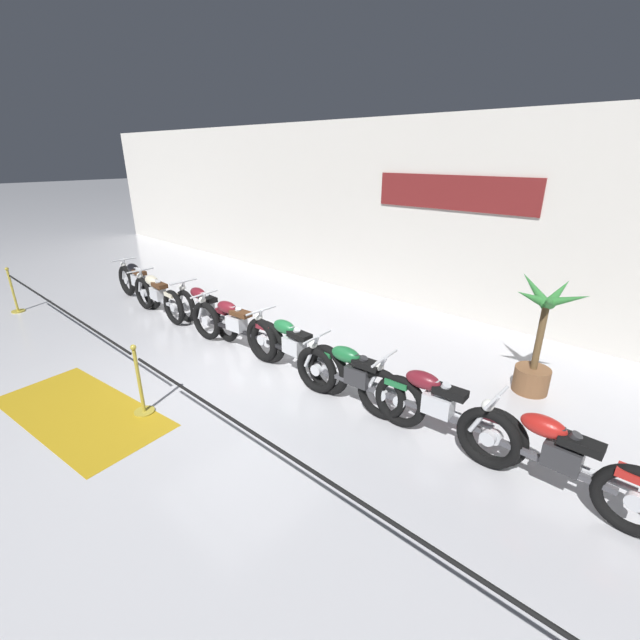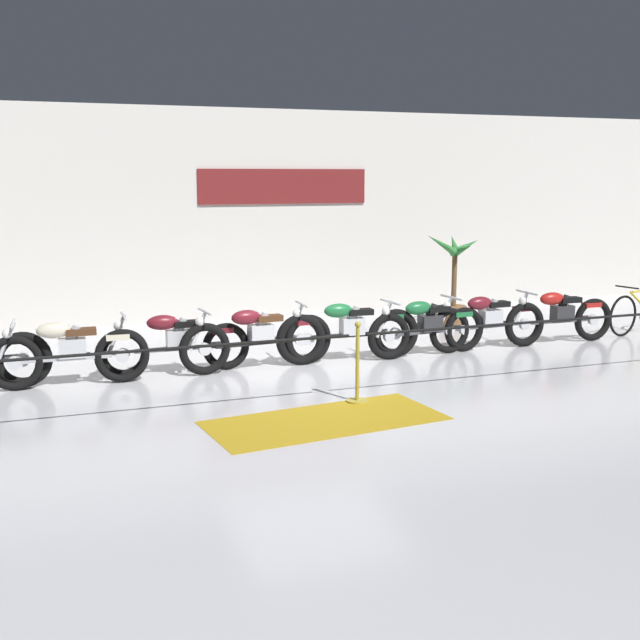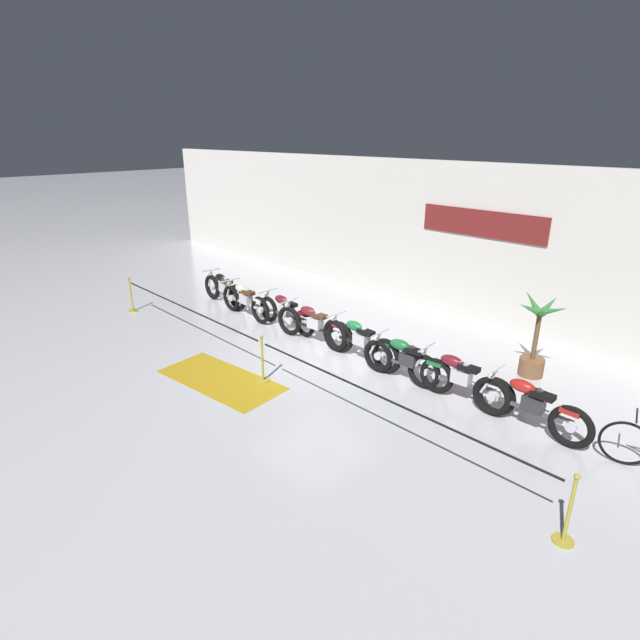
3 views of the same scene
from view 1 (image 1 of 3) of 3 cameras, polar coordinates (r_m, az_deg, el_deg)
The scene contains 14 objects.
ground_plane at distance 7.34m, azimuth -11.15°, elevation -6.95°, with size 120.00×120.00×0.00m, color silver.
back_wall at distance 10.40m, azimuth 11.73°, elevation 13.59°, with size 28.00×0.29×4.20m.
motorcycle_black_0 at distance 11.39m, azimuth -23.09°, elevation 4.58°, with size 2.21×0.62×0.97m.
motorcycle_cream_1 at distance 10.17m, azimuth -20.88°, elevation 3.06°, with size 2.19×0.62×0.96m.
motorcycle_maroon_2 at distance 9.01m, azimuth -15.19°, elevation 1.34°, with size 2.21×0.62×0.94m.
motorcycle_maroon_3 at distance 7.98m, azimuth -11.31°, elevation -0.77°, with size 2.43×0.62×0.96m.
motorcycle_green_4 at distance 6.94m, azimuth -3.75°, elevation -3.87°, with size 2.37×0.62×0.97m.
motorcycle_green_5 at distance 6.10m, azimuth 4.72°, elevation -7.75°, with size 2.17×0.62×0.95m.
motorcycle_maroon_6 at distance 5.63m, azimuth 14.89°, elevation -11.10°, with size 2.27×0.62×0.95m.
motorcycle_red_7 at distance 5.26m, azimuth 28.87°, elevation -15.88°, with size 2.17×0.62×0.96m.
potted_palm_left_of_row at distance 7.14m, azimuth 27.03°, elevation -3.24°, with size 1.07×0.88×1.83m.
stanchion_far_left at distance 7.60m, azimuth -27.99°, elevation -1.90°, with size 12.33×0.28×1.05m.
stanchion_mid_left at distance 6.51m, azimuth -22.78°, elevation -8.64°, with size 0.28×0.28×1.05m.
floor_banner at distance 7.07m, azimuth -29.29°, elevation -10.65°, with size 2.83×1.28×0.01m, color #B78E19.
Camera 1 is at (5.32, -3.72, 3.43)m, focal length 24.00 mm.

